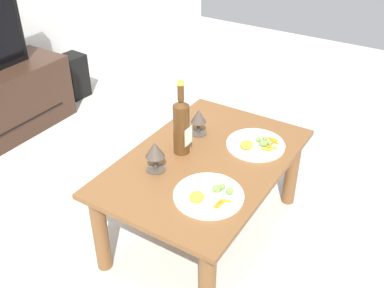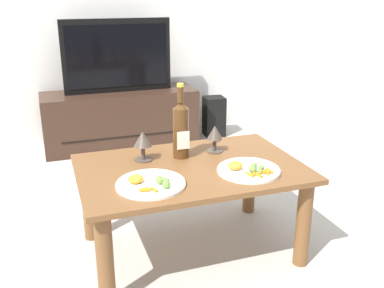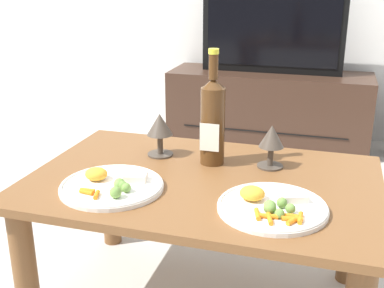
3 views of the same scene
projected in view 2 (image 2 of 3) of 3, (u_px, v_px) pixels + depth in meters
The scene contains 10 objects.
ground_plane at pixel (191, 250), 2.21m from camera, with size 6.40×6.40×0.00m, color #B7B2A8.
dining_table at pixel (191, 183), 2.09m from camera, with size 1.05×0.69×0.45m.
tv_stand at pixel (121, 119), 3.63m from camera, with size 1.24×0.41×0.46m.
tv_screen at pixel (117, 56), 3.46m from camera, with size 0.86×0.05×0.57m.
floor_speaker at pixel (214, 116), 3.91m from camera, with size 0.17×0.17×0.35m, color black.
wine_bottle at pixel (181, 128), 2.13m from camera, with size 0.08×0.08×0.37m.
goblet_left at pixel (143, 141), 2.10m from camera, with size 0.09×0.09×0.15m.
goblet_right at pixel (215, 134), 2.22m from camera, with size 0.08×0.08×0.14m.
dinner_plate_left at pixel (151, 183), 1.85m from camera, with size 0.30×0.30×0.05m.
dinner_plate_right at pixel (248, 169), 1.99m from camera, with size 0.29×0.29×0.05m.
Camera 2 is at (-0.62, -1.81, 1.24)m, focal length 41.02 mm.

